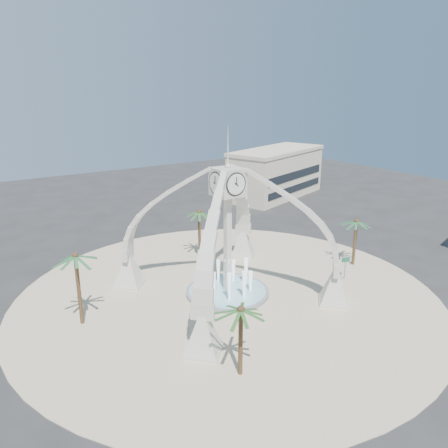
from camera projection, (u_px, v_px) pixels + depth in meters
ground at (227, 294)px, 42.20m from camera, size 140.00×140.00×0.00m
plaza at (227, 294)px, 42.19m from camera, size 40.00×40.00×0.06m
clock_tower at (228, 230)px, 40.26m from camera, size 17.94×17.94×16.30m
fountain at (227, 291)px, 42.11m from camera, size 8.00×8.00×3.62m
building_ne at (276, 173)px, 79.08m from camera, size 21.87×14.17×8.60m
palm_east at (357, 222)px, 47.66m from camera, size 4.48×4.48×5.78m
palm_west at (75, 257)px, 35.09m from camera, size 4.31×4.31×6.83m
palm_north at (199, 213)px, 49.52m from camera, size 3.66×3.66×6.25m
palm_south at (241, 311)px, 28.89m from camera, size 3.90×3.90×5.67m
street_sign at (346, 263)px, 44.76m from camera, size 0.92×0.38×2.67m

